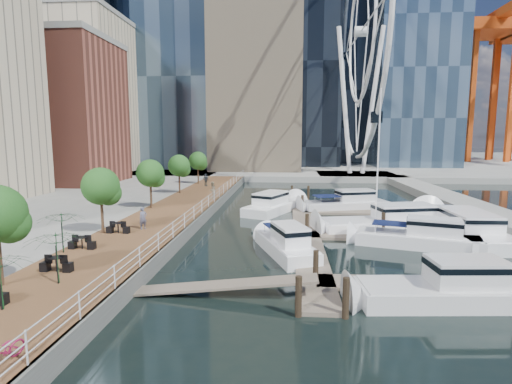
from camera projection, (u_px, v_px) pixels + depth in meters
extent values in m
plane|color=black|center=(261.00, 270.00, 23.26)|extent=(520.00, 520.00, 0.00)
cube|color=brown|center=(179.00, 211.00, 38.72)|extent=(6.00, 60.00, 1.00)
cube|color=#595954|center=(210.00, 212.00, 38.48)|extent=(0.25, 60.00, 1.00)
cube|color=gray|center=(283.00, 160.00, 123.91)|extent=(200.00, 114.00, 1.00)
cube|color=gray|center=(466.00, 207.00, 41.36)|extent=(4.00, 60.00, 1.00)
cube|color=gray|center=(356.00, 176.00, 73.43)|extent=(14.00, 12.00, 1.00)
cube|color=#6D6051|center=(306.00, 229.00, 32.88)|extent=(2.00, 32.00, 0.20)
cube|color=#6D6051|center=(433.00, 285.00, 20.56)|extent=(12.00, 2.00, 0.20)
cube|color=#6D6051|center=(386.00, 237.00, 30.43)|extent=(12.00, 2.00, 0.20)
cube|color=#6D6051|center=(362.00, 212.00, 40.31)|extent=(12.00, 2.00, 0.20)
cube|color=brown|center=(70.00, 114.00, 57.70)|extent=(12.00, 14.00, 20.00)
cube|color=#BCAD8E|center=(85.00, 97.00, 73.43)|extent=(14.00, 16.00, 28.00)
cylinder|color=white|center=(344.00, 101.00, 71.78)|extent=(0.80, 0.80, 26.00)
cylinder|color=white|center=(373.00, 101.00, 71.38)|extent=(0.80, 0.80, 26.00)
torus|color=white|center=(361.00, 32.00, 69.93)|extent=(0.70, 44.70, 44.70)
cylinder|color=#3F2B1C|center=(0.00, 260.00, 17.94)|extent=(0.20, 0.20, 2.40)
cylinder|color=#3F2B1C|center=(102.00, 216.00, 27.81)|extent=(0.20, 0.20, 2.40)
sphere|color=#265B1E|center=(101.00, 186.00, 27.52)|extent=(2.60, 2.60, 2.60)
cylinder|color=#3F2B1C|center=(151.00, 195.00, 37.69)|extent=(0.20, 0.20, 2.40)
sphere|color=#265B1E|center=(150.00, 173.00, 37.40)|extent=(2.60, 2.60, 2.60)
cylinder|color=#3F2B1C|center=(179.00, 183.00, 47.56)|extent=(0.20, 0.20, 2.40)
sphere|color=#265B1E|center=(179.00, 166.00, 47.27)|extent=(2.60, 2.60, 2.60)
cylinder|color=#3F2B1C|center=(198.00, 175.00, 57.43)|extent=(0.20, 0.20, 2.40)
sphere|color=#265B1E|center=(198.00, 161.00, 57.15)|extent=(2.60, 2.60, 2.60)
imported|color=maroon|center=(1.00, 352.00, 11.64)|extent=(0.98, 1.75, 0.87)
imported|color=#53566F|center=(143.00, 218.00, 29.01)|extent=(0.69, 0.69, 1.62)
imported|color=#817159|center=(212.00, 190.00, 43.28)|extent=(0.80, 0.98, 1.87)
imported|color=#363F44|center=(206.00, 180.00, 54.42)|extent=(1.08, 0.90, 1.73)
imported|color=#0E3517|center=(0.00, 283.00, 15.36)|extent=(3.16, 3.18, 2.19)
imported|color=#0E3515|center=(56.00, 258.00, 18.12)|extent=(2.70, 2.75, 2.42)
imported|color=#0F3918|center=(62.00, 233.00, 23.03)|extent=(2.78, 2.82, 2.38)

